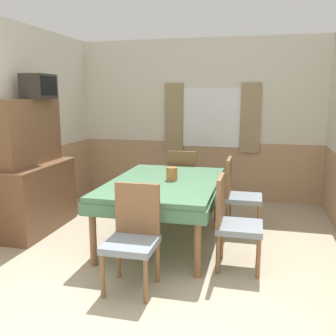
% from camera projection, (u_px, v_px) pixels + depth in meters
% --- Properties ---
extents(ground_plane, '(16.00, 16.00, 0.00)m').
position_uv_depth(ground_plane, '(122.00, 321.00, 2.86)').
color(ground_plane, tan).
extents(wall_back, '(4.34, 0.09, 2.60)m').
position_uv_depth(wall_back, '(200.00, 120.00, 6.14)').
color(wall_back, silver).
rests_on(wall_back, ground_plane).
extents(wall_left, '(0.05, 4.07, 2.60)m').
position_uv_depth(wall_left, '(24.00, 127.00, 4.83)').
color(wall_left, silver).
rests_on(wall_left, ground_plane).
extents(dining_table, '(1.25, 1.87, 0.73)m').
position_uv_depth(dining_table, '(165.00, 189.00, 4.38)').
color(dining_table, '#4C7A56').
rests_on(dining_table, ground_plane).
extents(chair_right_far, '(0.44, 0.44, 0.93)m').
position_uv_depth(chair_right_far, '(239.00, 192.00, 4.74)').
color(chair_right_far, brown).
rests_on(chair_right_far, ground_plane).
extents(chair_head_near, '(0.44, 0.44, 0.93)m').
position_uv_depth(chair_head_near, '(133.00, 234.00, 3.32)').
color(chair_head_near, brown).
rests_on(chair_head_near, ground_plane).
extents(chair_head_window, '(0.44, 0.44, 0.93)m').
position_uv_depth(chair_head_window, '(183.00, 179.00, 5.50)').
color(chair_head_window, brown).
rests_on(chair_head_window, ground_plane).
extents(chair_right_near, '(0.44, 0.44, 0.93)m').
position_uv_depth(chair_right_near, '(233.00, 220.00, 3.69)').
color(chair_right_near, brown).
rests_on(chair_right_near, ground_plane).
extents(sideboard, '(0.46, 1.22, 1.66)m').
position_uv_depth(sideboard, '(35.00, 177.00, 4.70)').
color(sideboard, brown).
rests_on(sideboard, ground_plane).
extents(tv, '(0.29, 0.43, 0.30)m').
position_uv_depth(tv, '(39.00, 86.00, 4.60)').
color(tv, '#2D2823').
rests_on(tv, sideboard).
extents(vase, '(0.13, 0.13, 0.15)m').
position_uv_depth(vase, '(172.00, 174.00, 4.37)').
color(vase, '#B26B38').
rests_on(vase, dining_table).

